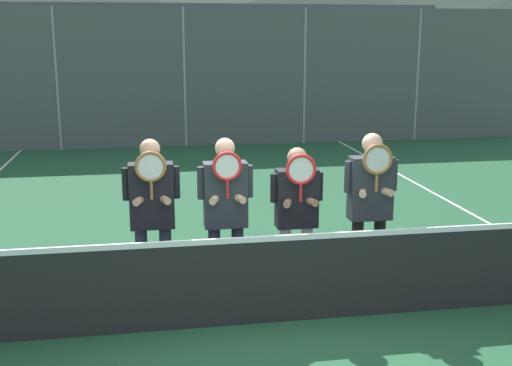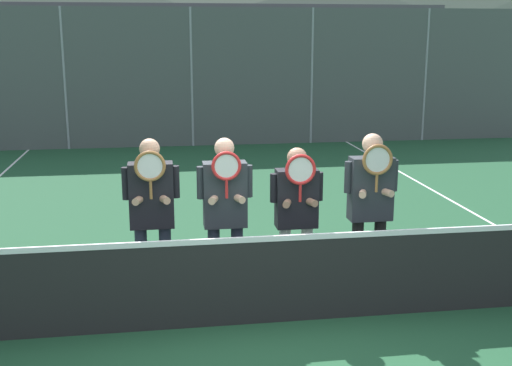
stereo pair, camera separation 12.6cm
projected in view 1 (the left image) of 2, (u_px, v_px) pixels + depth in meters
The scene contains 12 objects.
ground_plane at pixel (255, 323), 6.53m from camera, with size 120.00×120.00×0.00m, color #1E4C2D.
hill_distant at pixel (156, 67), 58.03m from camera, with size 135.30×75.17×26.31m.
clubhouse_building at pixel (197, 60), 23.80m from camera, with size 16.08×5.50×3.87m.
fence_back at pixel (185, 78), 16.56m from camera, with size 19.22×0.06×3.56m.
tennis_net at pixel (255, 279), 6.42m from camera, with size 11.29×0.09×1.03m.
court_line_right_sideline at pixel (485, 221), 10.10m from camera, with size 0.05×16.00×0.01m, color white.
player_leftmost at pixel (152, 208), 6.74m from camera, with size 0.60×0.34×1.83m.
player_center_left at pixel (226, 208), 6.78m from camera, with size 0.59×0.34×1.83m.
player_center_right at pixel (297, 209), 7.00m from camera, with size 0.59×0.34×1.69m.
player_rightmost at pixel (370, 199), 7.04m from camera, with size 0.60×0.34×1.84m.
car_left_of_center at pixel (175, 99), 19.62m from camera, with size 4.53×2.03×1.88m.
car_center at pixel (333, 99), 20.46m from camera, with size 4.04×2.01×1.71m.
Camera 1 is at (-1.01, -5.95, 2.87)m, focal length 45.00 mm.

